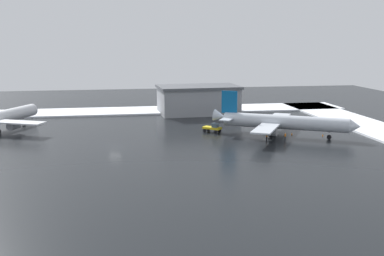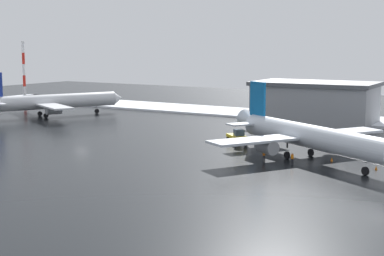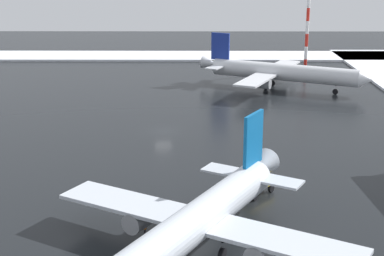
{
  "view_description": "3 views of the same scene",
  "coord_description": "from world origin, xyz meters",
  "px_view_note": "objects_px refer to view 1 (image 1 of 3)",
  "views": [
    {
      "loc": [
        0.55,
        104.94,
        23.59
      ],
      "look_at": [
        -17.73,
        -2.47,
        3.06
      ],
      "focal_mm": 45.0,
      "sensor_mm": 36.0,
      "label": 1
    },
    {
      "loc": [
        -70.37,
        74.95,
        16.56
      ],
      "look_at": [
        -17.87,
        -7.95,
        2.54
      ],
      "focal_mm": 55.0,
      "sensor_mm": 36.0,
      "label": 2
    },
    {
      "loc": [
        -85.82,
        -4.93,
        26.0
      ],
      "look_at": [
        -14.88,
        -4.5,
        4.9
      ],
      "focal_mm": 55.0,
      "sensor_mm": 36.0,
      "label": 3
    }
  ],
  "objects_px": {
    "pushback_tug": "(213,127)",
    "ground_crew_near_tug": "(285,136)",
    "airplane_parked_portside": "(281,122)",
    "traffic_cone_near_nose": "(292,134)",
    "traffic_cone_mid_line": "(323,135)",
    "cargo_hangar": "(198,100)",
    "ground_crew_mid_apron": "(267,136)"
  },
  "relations": [
    {
      "from": "pushback_tug",
      "to": "ground_crew_near_tug",
      "type": "bearing_deg",
      "value": 2.37
    },
    {
      "from": "airplane_parked_portside",
      "to": "traffic_cone_near_nose",
      "type": "bearing_deg",
      "value": 46.2
    },
    {
      "from": "pushback_tug",
      "to": "traffic_cone_mid_line",
      "type": "xyz_separation_m",
      "value": [
        -25.5,
        8.77,
        -1.01
      ]
    },
    {
      "from": "airplane_parked_portside",
      "to": "traffic_cone_near_nose",
      "type": "distance_m",
      "value": 4.61
    },
    {
      "from": "cargo_hangar",
      "to": "traffic_cone_near_nose",
      "type": "bearing_deg",
      "value": 110.54
    },
    {
      "from": "ground_crew_mid_apron",
      "to": "traffic_cone_mid_line",
      "type": "relative_size",
      "value": 3.11
    },
    {
      "from": "ground_crew_mid_apron",
      "to": "cargo_hangar",
      "type": "relative_size",
      "value": 0.07
    },
    {
      "from": "pushback_tug",
      "to": "airplane_parked_portside",
      "type": "bearing_deg",
      "value": 15.65
    },
    {
      "from": "pushback_tug",
      "to": "traffic_cone_mid_line",
      "type": "height_order",
      "value": "pushback_tug"
    },
    {
      "from": "airplane_parked_portside",
      "to": "traffic_cone_mid_line",
      "type": "relative_size",
      "value": 58.74
    },
    {
      "from": "cargo_hangar",
      "to": "airplane_parked_portside",
      "type": "bearing_deg",
      "value": 105.9
    },
    {
      "from": "ground_crew_mid_apron",
      "to": "cargo_hangar",
      "type": "xyz_separation_m",
      "value": [
        8.44,
        -42.47,
        3.47
      ]
    },
    {
      "from": "pushback_tug",
      "to": "traffic_cone_near_nose",
      "type": "height_order",
      "value": "pushback_tug"
    },
    {
      "from": "ground_crew_near_tug",
      "to": "traffic_cone_mid_line",
      "type": "relative_size",
      "value": 3.11
    },
    {
      "from": "cargo_hangar",
      "to": "traffic_cone_mid_line",
      "type": "bearing_deg",
      "value": 117.15
    },
    {
      "from": "ground_crew_mid_apron",
      "to": "ground_crew_near_tug",
      "type": "bearing_deg",
      "value": 63.63
    },
    {
      "from": "pushback_tug",
      "to": "cargo_hangar",
      "type": "xyz_separation_m",
      "value": [
        -1.91,
        -31.03,
        3.16
      ]
    },
    {
      "from": "ground_crew_near_tug",
      "to": "traffic_cone_near_nose",
      "type": "bearing_deg",
      "value": 97.59
    },
    {
      "from": "ground_crew_mid_apron",
      "to": "traffic_cone_near_nose",
      "type": "bearing_deg",
      "value": 99.3
    },
    {
      "from": "pushback_tug",
      "to": "ground_crew_near_tug",
      "type": "distance_m",
      "value": 18.85
    },
    {
      "from": "pushback_tug",
      "to": "cargo_hangar",
      "type": "distance_m",
      "value": 31.25
    },
    {
      "from": "airplane_parked_portside",
      "to": "pushback_tug",
      "type": "bearing_deg",
      "value": -175.37
    },
    {
      "from": "ground_crew_near_tug",
      "to": "traffic_cone_near_nose",
      "type": "distance_m",
      "value": 6.65
    },
    {
      "from": "pushback_tug",
      "to": "cargo_hangar",
      "type": "height_order",
      "value": "cargo_hangar"
    },
    {
      "from": "ground_crew_near_tug",
      "to": "ground_crew_mid_apron",
      "type": "bearing_deg",
      "value": -141.08
    },
    {
      "from": "ground_crew_near_tug",
      "to": "traffic_cone_mid_line",
      "type": "height_order",
      "value": "ground_crew_near_tug"
    },
    {
      "from": "ground_crew_mid_apron",
      "to": "ground_crew_near_tug",
      "type": "height_order",
      "value": "same"
    },
    {
      "from": "ground_crew_near_tug",
      "to": "traffic_cone_mid_line",
      "type": "bearing_deg",
      "value": 57.55
    },
    {
      "from": "pushback_tug",
      "to": "traffic_cone_near_nose",
      "type": "bearing_deg",
      "value": 22.09
    },
    {
      "from": "cargo_hangar",
      "to": "traffic_cone_mid_line",
      "type": "xyz_separation_m",
      "value": [
        -23.58,
        39.8,
        -4.17
      ]
    },
    {
      "from": "pushback_tug",
      "to": "traffic_cone_mid_line",
      "type": "relative_size",
      "value": 8.95
    },
    {
      "from": "pushback_tug",
      "to": "ground_crew_near_tug",
      "type": "relative_size",
      "value": 2.88
    }
  ]
}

